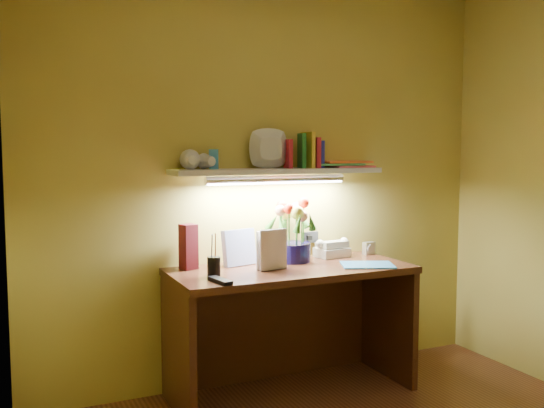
{
  "coord_description": "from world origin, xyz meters",
  "views": [
    {
      "loc": [
        -1.54,
        -1.88,
        1.43
      ],
      "look_at": [
        -0.06,
        1.35,
        1.11
      ],
      "focal_mm": 40.0,
      "sensor_mm": 36.0,
      "label": 1
    }
  ],
  "objects_px": {
    "whisky_bottle": "(185,247)",
    "telephone": "(332,248)",
    "desk": "(291,331)",
    "flower_bouquet": "(292,229)",
    "desk_clock": "(369,248)"
  },
  "relations": [
    {
      "from": "desk_clock",
      "to": "telephone",
      "type": "bearing_deg",
      "value": 168.12
    },
    {
      "from": "flower_bouquet",
      "to": "telephone",
      "type": "height_order",
      "value": "flower_bouquet"
    },
    {
      "from": "desk_clock",
      "to": "whisky_bottle",
      "type": "distance_m",
      "value": 1.21
    },
    {
      "from": "desk",
      "to": "telephone",
      "type": "xyz_separation_m",
      "value": [
        0.38,
        0.19,
        0.43
      ]
    },
    {
      "from": "desk_clock",
      "to": "whisky_bottle",
      "type": "relative_size",
      "value": 0.33
    },
    {
      "from": "telephone",
      "to": "desk_clock",
      "type": "height_order",
      "value": "telephone"
    },
    {
      "from": "flower_bouquet",
      "to": "desk_clock",
      "type": "bearing_deg",
      "value": 1.44
    },
    {
      "from": "desk",
      "to": "telephone",
      "type": "bearing_deg",
      "value": 26.7
    },
    {
      "from": "whisky_bottle",
      "to": "desk",
      "type": "bearing_deg",
      "value": -23.03
    },
    {
      "from": "telephone",
      "to": "desk_clock",
      "type": "bearing_deg",
      "value": -8.0
    },
    {
      "from": "flower_bouquet",
      "to": "telephone",
      "type": "xyz_separation_m",
      "value": [
        0.3,
        0.03,
        -0.14
      ]
    },
    {
      "from": "whisky_bottle",
      "to": "telephone",
      "type": "bearing_deg",
      "value": -2.8
    },
    {
      "from": "telephone",
      "to": "whisky_bottle",
      "type": "bearing_deg",
      "value": 171.89
    },
    {
      "from": "telephone",
      "to": "flower_bouquet",
      "type": "bearing_deg",
      "value": 179.84
    },
    {
      "from": "flower_bouquet",
      "to": "desk_clock",
      "type": "height_order",
      "value": "flower_bouquet"
    }
  ]
}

